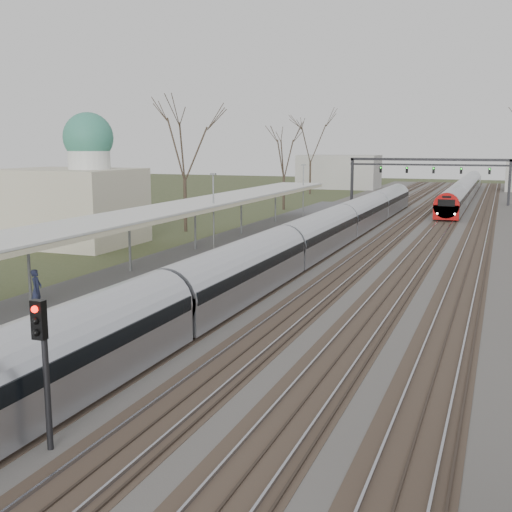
# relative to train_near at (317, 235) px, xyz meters

# --- Properties ---
(track_bed) EXTENTS (24.00, 160.00, 0.22)m
(track_bed) POSITION_rel_train_near_xyz_m (2.76, 14.63, -1.42)
(track_bed) COLOR #474442
(track_bed) RESTS_ON ground
(platform) EXTENTS (3.50, 69.00, 1.00)m
(platform) POSITION_rel_train_near_xyz_m (-6.55, -2.87, -0.98)
(platform) COLOR #9E9B93
(platform) RESTS_ON ground
(canopy) EXTENTS (4.10, 50.00, 3.11)m
(canopy) POSITION_rel_train_near_xyz_m (-6.55, -7.39, 2.45)
(canopy) COLOR slate
(canopy) RESTS_ON platform
(dome_building) EXTENTS (10.00, 8.00, 10.30)m
(dome_building) POSITION_rel_train_near_xyz_m (-19.21, -2.37, 2.24)
(dome_building) COLOR beige
(dome_building) RESTS_ON ground
(signal_gantry) EXTENTS (21.00, 0.59, 6.08)m
(signal_gantry) POSITION_rel_train_near_xyz_m (2.79, 44.62, 3.43)
(signal_gantry) COLOR black
(signal_gantry) RESTS_ON ground
(tree_west_far) EXTENTS (5.50, 5.50, 11.33)m
(tree_west_far) POSITION_rel_train_near_xyz_m (-14.50, 7.63, 6.54)
(tree_west_far) COLOR #2D231C
(tree_west_far) RESTS_ON ground
(train_near) EXTENTS (2.62, 75.21, 3.05)m
(train_near) POSITION_rel_train_near_xyz_m (0.00, 0.00, 0.00)
(train_near) COLOR #A0A2AA
(train_near) RESTS_ON ground
(train_far) EXTENTS (2.62, 60.21, 3.05)m
(train_far) POSITION_rel_train_near_xyz_m (7.00, 53.19, 0.00)
(train_far) COLOR #A0A2AA
(train_far) RESTS_ON ground
(passenger) EXTENTS (0.60, 0.73, 1.72)m
(passenger) POSITION_rel_train_near_xyz_m (-5.81, -22.85, 0.38)
(passenger) COLOR navy
(passenger) RESTS_ON platform
(signal_post) EXTENTS (0.35, 0.45, 4.10)m
(signal_post) POSITION_rel_train_near_xyz_m (1.75, -31.63, 1.25)
(signal_post) COLOR black
(signal_post) RESTS_ON ground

